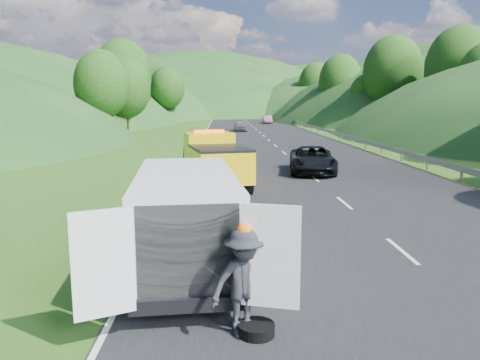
{
  "coord_description": "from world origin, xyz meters",
  "views": [
    {
      "loc": [
        -1.83,
        -13.92,
        4.01
      ],
      "look_at": [
        -1.21,
        2.05,
        1.3
      ],
      "focal_mm": 35.0,
      "sensor_mm": 36.0,
      "label": 1
    }
  ],
  "objects_px": {
    "tow_truck": "(214,160)",
    "child": "(189,237)",
    "passing_suv": "(312,173)",
    "white_van": "(186,215)",
    "suitcase": "(138,223)",
    "woman": "(152,231)",
    "worker": "(244,335)",
    "spare_tire": "(256,336)"
  },
  "relations": [
    {
      "from": "worker",
      "to": "spare_tire",
      "type": "bearing_deg",
      "value": -32.18
    },
    {
      "from": "tow_truck",
      "to": "child",
      "type": "height_order",
      "value": "tow_truck"
    },
    {
      "from": "tow_truck",
      "to": "white_van",
      "type": "height_order",
      "value": "tow_truck"
    },
    {
      "from": "worker",
      "to": "suitcase",
      "type": "distance_m",
      "value": 7.23
    },
    {
      "from": "worker",
      "to": "passing_suv",
      "type": "xyz_separation_m",
      "value": [
        4.72,
        18.35,
        0.0
      ]
    },
    {
      "from": "suitcase",
      "to": "passing_suv",
      "type": "height_order",
      "value": "passing_suv"
    },
    {
      "from": "worker",
      "to": "passing_suv",
      "type": "height_order",
      "value": "worker"
    },
    {
      "from": "woman",
      "to": "worker",
      "type": "relative_size",
      "value": 0.8
    },
    {
      "from": "white_van",
      "to": "woman",
      "type": "xyz_separation_m",
      "value": [
        -1.35,
        3.54,
        -1.36
      ]
    },
    {
      "from": "worker",
      "to": "woman",
      "type": "bearing_deg",
      "value": 88.04
    },
    {
      "from": "tow_truck",
      "to": "white_van",
      "type": "xyz_separation_m",
      "value": [
        -0.48,
        -10.87,
        0.07
      ]
    },
    {
      "from": "child",
      "to": "spare_tire",
      "type": "relative_size",
      "value": 1.71
    },
    {
      "from": "woman",
      "to": "spare_tire",
      "type": "relative_size",
      "value": 2.35
    },
    {
      "from": "tow_truck",
      "to": "child",
      "type": "bearing_deg",
      "value": -106.98
    },
    {
      "from": "woman",
      "to": "child",
      "type": "bearing_deg",
      "value": -114.65
    },
    {
      "from": "woman",
      "to": "suitcase",
      "type": "relative_size",
      "value": 2.69
    },
    {
      "from": "tow_truck",
      "to": "passing_suv",
      "type": "relative_size",
      "value": 1.22
    },
    {
      "from": "tow_truck",
      "to": "spare_tire",
      "type": "distance_m",
      "value": 14.18
    },
    {
      "from": "child",
      "to": "passing_suv",
      "type": "bearing_deg",
      "value": 94.22
    },
    {
      "from": "woman",
      "to": "spare_tire",
      "type": "xyz_separation_m",
      "value": [
        2.79,
        -6.76,
        0.0
      ]
    },
    {
      "from": "tow_truck",
      "to": "worker",
      "type": "relative_size",
      "value": 3.42
    },
    {
      "from": "child",
      "to": "suitcase",
      "type": "relative_size",
      "value": 1.95
    },
    {
      "from": "tow_truck",
      "to": "white_van",
      "type": "relative_size",
      "value": 0.92
    },
    {
      "from": "suitcase",
      "to": "passing_suv",
      "type": "xyz_separation_m",
      "value": [
        7.68,
        11.76,
        -0.28
      ]
    },
    {
      "from": "suitcase",
      "to": "woman",
      "type": "bearing_deg",
      "value": 18.23
    },
    {
      "from": "tow_truck",
      "to": "woman",
      "type": "distance_m",
      "value": 7.66
    },
    {
      "from": "white_van",
      "to": "passing_suv",
      "type": "height_order",
      "value": "white_van"
    },
    {
      "from": "child",
      "to": "spare_tire",
      "type": "bearing_deg",
      "value": -45.05
    },
    {
      "from": "tow_truck",
      "to": "worker",
      "type": "height_order",
      "value": "tow_truck"
    },
    {
      "from": "passing_suv",
      "to": "woman",
      "type": "bearing_deg",
      "value": -114.77
    },
    {
      "from": "child",
      "to": "suitcase",
      "type": "xyz_separation_m",
      "value": [
        -1.61,
        0.57,
        0.28
      ]
    },
    {
      "from": "woman",
      "to": "passing_suv",
      "type": "bearing_deg",
      "value": -26.82
    },
    {
      "from": "suitcase",
      "to": "spare_tire",
      "type": "xyz_separation_m",
      "value": [
        3.18,
        -6.63,
        -0.28
      ]
    },
    {
      "from": "white_van",
      "to": "woman",
      "type": "relative_size",
      "value": 4.65
    },
    {
      "from": "child",
      "to": "passing_suv",
      "type": "relative_size",
      "value": 0.21
    },
    {
      "from": "tow_truck",
      "to": "passing_suv",
      "type": "bearing_deg",
      "value": 25.82
    },
    {
      "from": "child",
      "to": "tow_truck",
      "type": "bearing_deg",
      "value": 115.96
    },
    {
      "from": "tow_truck",
      "to": "child",
      "type": "xyz_separation_m",
      "value": [
        -0.62,
        -8.03,
        -1.28
      ]
    },
    {
      "from": "passing_suv",
      "to": "white_van",
      "type": "bearing_deg",
      "value": -104.06
    },
    {
      "from": "white_van",
      "to": "passing_suv",
      "type": "relative_size",
      "value": 1.32
    },
    {
      "from": "tow_truck",
      "to": "woman",
      "type": "bearing_deg",
      "value": -116.61
    },
    {
      "from": "suitcase",
      "to": "white_van",
      "type": "bearing_deg",
      "value": -62.83
    }
  ]
}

